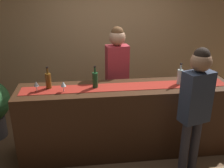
{
  "coord_description": "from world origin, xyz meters",
  "views": [
    {
      "loc": [
        -0.57,
        -3.14,
        2.34
      ],
      "look_at": [
        -0.19,
        0.0,
        1.07
      ],
      "focal_mm": 40.78,
      "sensor_mm": 36.0,
      "label": 1
    }
  ],
  "objects": [
    {
      "name": "wine_bottle_amber",
      "position": [
        -1.03,
        0.07,
        1.14
      ],
      "size": [
        0.07,
        0.07,
        0.3
      ],
      "color": "brown",
      "rests_on": "bar_counter"
    },
    {
      "name": "wine_glass_mid_counter",
      "position": [
        -0.83,
        -0.07,
        1.13
      ],
      "size": [
        0.07,
        0.07,
        0.14
      ],
      "color": "silver",
      "rests_on": "bar_counter"
    },
    {
      "name": "counter_runner_cloth",
      "position": [
        0.0,
        0.0,
        1.03
      ],
      "size": [
        2.79,
        0.28,
        0.01
      ],
      "primitive_type": "cube",
      "color": "maroon",
      "rests_on": "bar_counter"
    },
    {
      "name": "ground_plane",
      "position": [
        0.0,
        0.0,
        0.0
      ],
      "size": [
        10.0,
        10.0,
        0.0
      ],
      "primitive_type": "plane",
      "color": "brown"
    },
    {
      "name": "bartender",
      "position": [
        -0.04,
        0.58,
        1.08
      ],
      "size": [
        0.36,
        0.24,
        1.74
      ],
      "rotation": [
        0.0,
        0.0,
        3.26
      ],
      "color": "#26262B",
      "rests_on": "ground"
    },
    {
      "name": "back_wall",
      "position": [
        0.0,
        1.9,
        1.45
      ],
      "size": [
        6.0,
        0.12,
        2.9
      ],
      "primitive_type": "cube",
      "color": "tan",
      "rests_on": "ground"
    },
    {
      "name": "wine_bottle_green",
      "position": [
        -0.41,
        0.02,
        1.14
      ],
      "size": [
        0.07,
        0.07,
        0.3
      ],
      "color": "#194723",
      "rests_on": "bar_counter"
    },
    {
      "name": "wine_bottle_clear",
      "position": [
        0.75,
        0.01,
        1.14
      ],
      "size": [
        0.07,
        0.07,
        0.3
      ],
      "color": "#B2C6C1",
      "rests_on": "bar_counter"
    },
    {
      "name": "bar_counter",
      "position": [
        0.0,
        0.0,
        0.51
      ],
      "size": [
        2.94,
        0.6,
        1.02
      ],
      "primitive_type": "cube",
      "color": "#3D2314",
      "rests_on": "ground"
    },
    {
      "name": "customer_sipping",
      "position": [
        0.72,
        -0.59,
        1.04
      ],
      "size": [
        0.38,
        0.29,
        1.69
      ],
      "rotation": [
        0.0,
        0.0,
        0.29
      ],
      "color": "#33333D",
      "rests_on": "ground"
    },
    {
      "name": "wine_glass_near_customer",
      "position": [
        -1.17,
        -0.02,
        1.13
      ],
      "size": [
        0.07,
        0.07,
        0.14
      ],
      "color": "silver",
      "rests_on": "bar_counter"
    }
  ]
}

